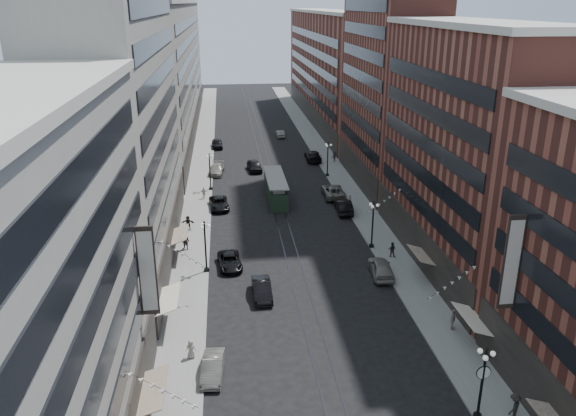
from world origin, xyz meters
name	(u,v)px	position (x,y,z in m)	size (l,w,h in m)	color
ground	(270,178)	(0.00, 60.00, 0.00)	(220.00, 220.00, 0.00)	black
sidewalk_west	(202,163)	(-11.00, 70.00, 0.07)	(4.00, 180.00, 0.15)	gray
sidewalk_east	(327,159)	(11.00, 70.00, 0.07)	(4.00, 180.00, 0.15)	gray
rail_west	(261,162)	(-0.70, 70.00, 0.01)	(0.12, 180.00, 0.02)	#2D2D33
rail_east	(269,161)	(0.70, 70.00, 0.01)	(0.12, 180.00, 0.02)	#2D2D33
building_west_near	(20,336)	(-17.00, 0.00, 11.00)	(8.00, 30.00, 22.00)	gray
building_west_mid	(124,130)	(-17.00, 33.00, 14.00)	(8.00, 36.00, 28.00)	gray
building_west_far	(173,70)	(-17.00, 96.00, 13.00)	(8.00, 90.00, 26.00)	gray
building_east_mid	(463,152)	(17.00, 28.00, 12.00)	(8.00, 30.00, 24.00)	brown
building_east_tower	(390,41)	(17.00, 56.00, 21.00)	(8.00, 26.00, 42.00)	brown
building_east_far	(327,68)	(17.00, 105.00, 12.00)	(8.00, 72.00, 24.00)	brown
lamppost_sw_far	(205,245)	(-9.20, 28.00, 3.10)	(1.03, 1.14, 5.52)	black
lamppost_sw_mid	(210,170)	(-9.20, 55.00, 3.10)	(1.03, 1.14, 5.52)	black
lamppost_se_near	(483,379)	(9.20, 4.00, 3.22)	(1.08, 1.14, 5.52)	black
lamppost_se_far	(373,223)	(9.20, 32.00, 3.10)	(1.03, 1.14, 5.52)	black
lamppost_se_mid	(328,158)	(9.20, 60.00, 3.10)	(1.03, 1.14, 5.52)	black
streetcar	(276,189)	(0.00, 50.18, 1.50)	(2.60, 11.75, 3.25)	#223625
car_1	(213,367)	(-8.36, 10.74, 0.72)	(1.51, 4.34, 1.43)	#69655D
car_2	(230,261)	(-6.80, 28.95, 0.69)	(2.30, 4.98, 1.38)	black
car_4	(381,268)	(8.40, 25.21, 0.89)	(2.11, 5.24, 1.78)	gray
car_5	(262,289)	(-3.90, 22.21, 0.80)	(1.69, 4.84, 1.60)	black
pedestrian_1	(191,349)	(-10.05, 12.99, 0.94)	(0.77, 0.42, 1.57)	#A49587
pedestrian_2	(186,242)	(-11.61, 33.61, 1.12)	(0.94, 0.52, 1.93)	black
pedestrian_3	(514,407)	(11.51, 3.66, 1.12)	(1.25, 0.52, 1.94)	black
pedestrian_4	(453,319)	(11.72, 14.65, 1.07)	(1.08, 0.49, 1.84)	#AC9D8E
car_7	(219,203)	(-7.94, 47.03, 0.74)	(2.45, 5.31, 1.47)	black
car_8	(216,169)	(-8.40, 63.32, 0.80)	(2.24, 5.51, 1.60)	gray
car_9	(217,144)	(-8.40, 80.84, 0.85)	(2.01, 4.99, 1.70)	black
car_10	(344,206)	(8.40, 43.63, 0.86)	(1.83, 5.25, 1.73)	black
car_11	(333,191)	(8.25, 50.03, 0.86)	(2.86, 6.19, 1.72)	slate
car_12	(313,156)	(8.40, 69.68, 0.89)	(2.50, 6.16, 1.79)	black
car_13	(254,166)	(-2.20, 64.48, 0.88)	(2.07, 5.15, 1.75)	black
car_14	(280,134)	(4.50, 88.53, 0.71)	(1.50, 4.31, 1.42)	gray
pedestrian_5	(188,223)	(-11.68, 39.69, 1.01)	(1.60, 0.46, 1.72)	black
pedestrian_6	(204,193)	(-10.06, 51.04, 0.96)	(0.96, 0.43, 1.63)	#BDB79C
pedestrian_7	(392,249)	(10.73, 29.23, 1.00)	(0.82, 0.45, 1.70)	black
pedestrian_8	(349,201)	(9.50, 45.02, 1.11)	(0.70, 0.46, 1.91)	#B4A795
pedestrian_9	(334,157)	(11.90, 68.08, 1.03)	(1.14, 0.47, 1.77)	black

